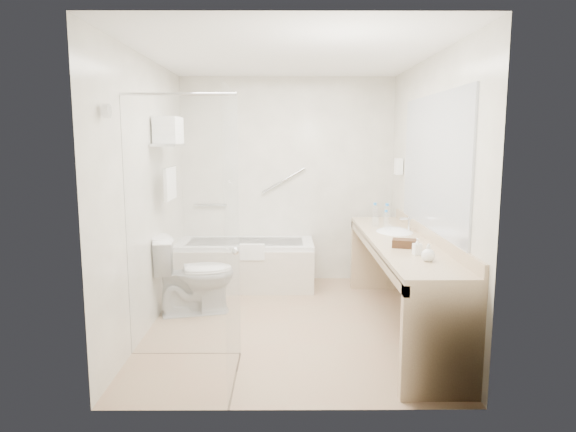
{
  "coord_description": "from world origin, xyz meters",
  "views": [
    {
      "loc": [
        -0.02,
        -4.73,
        1.76
      ],
      "look_at": [
        0.0,
        0.3,
        1.0
      ],
      "focal_mm": 32.0,
      "sensor_mm": 36.0,
      "label": 1
    }
  ],
  "objects_px": {
    "bathtub": "(246,264)",
    "water_bottle_left": "(375,213)",
    "vanity_counter": "(400,262)",
    "amenity_basket": "(405,243)",
    "toilet": "(194,275)"
  },
  "relations": [
    {
      "from": "water_bottle_left",
      "to": "vanity_counter",
      "type": "bearing_deg",
      "value": -86.44
    },
    {
      "from": "vanity_counter",
      "to": "amenity_basket",
      "type": "bearing_deg",
      "value": -96.77
    },
    {
      "from": "bathtub",
      "to": "amenity_basket",
      "type": "xyz_separation_m",
      "value": [
        1.48,
        -1.72,
        0.61
      ]
    },
    {
      "from": "water_bottle_left",
      "to": "bathtub",
      "type": "bearing_deg",
      "value": 165.27
    },
    {
      "from": "water_bottle_left",
      "to": "toilet",
      "type": "bearing_deg",
      "value": -164.05
    },
    {
      "from": "toilet",
      "to": "water_bottle_left",
      "type": "height_order",
      "value": "water_bottle_left"
    },
    {
      "from": "bathtub",
      "to": "water_bottle_left",
      "type": "xyz_separation_m",
      "value": [
        1.46,
        -0.38,
        0.67
      ]
    },
    {
      "from": "amenity_basket",
      "to": "bathtub",
      "type": "bearing_deg",
      "value": 130.74
    },
    {
      "from": "bathtub",
      "to": "water_bottle_left",
      "type": "bearing_deg",
      "value": -14.73
    },
    {
      "from": "bathtub",
      "to": "toilet",
      "type": "distance_m",
      "value": 1.04
    },
    {
      "from": "vanity_counter",
      "to": "amenity_basket",
      "type": "distance_m",
      "value": 0.42
    },
    {
      "from": "bathtub",
      "to": "vanity_counter",
      "type": "distance_m",
      "value": 2.09
    },
    {
      "from": "toilet",
      "to": "water_bottle_left",
      "type": "distance_m",
      "value": 2.06
    },
    {
      "from": "bathtub",
      "to": "toilet",
      "type": "bearing_deg",
      "value": -115.83
    },
    {
      "from": "vanity_counter",
      "to": "water_bottle_left",
      "type": "height_order",
      "value": "water_bottle_left"
    }
  ]
}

